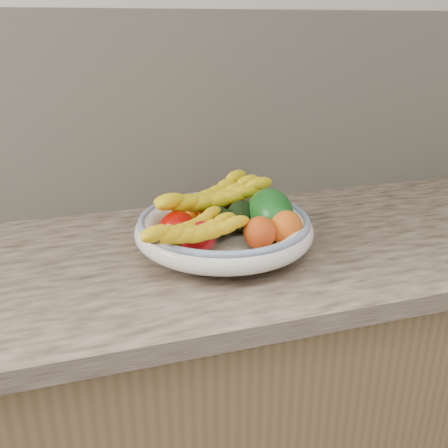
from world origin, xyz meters
TOP-DOWN VIEW (x-y plane):
  - kitchen_counter at (0.00, 1.69)m, footprint 2.44×0.66m
  - fruit_bowl at (0.00, 1.66)m, footprint 0.39×0.39m
  - clementine_back_left at (-0.05, 1.74)m, footprint 0.05×0.05m
  - clementine_back_right at (0.04, 1.76)m, footprint 0.07×0.07m
  - clementine_back_mid at (0.00, 1.73)m, footprint 0.05×0.05m
  - clementine_extra at (-0.02, 1.73)m, footprint 0.05×0.05m
  - tomato_left at (-0.10, 1.66)m, footprint 0.10×0.10m
  - tomato_near_left at (-0.07, 1.60)m, footprint 0.08×0.08m
  - avocado_center at (-0.01, 1.67)m, footprint 0.07×0.09m
  - avocado_right at (0.05, 1.68)m, footprint 0.11×0.12m
  - green_mango at (0.10, 1.65)m, footprint 0.14×0.16m
  - peach_front at (0.05, 1.58)m, footprint 0.08×0.08m
  - peach_right at (0.11, 1.58)m, footprint 0.09×0.09m
  - banana_bunch_back at (-0.01, 1.74)m, footprint 0.34×0.24m
  - banana_bunch_front at (-0.09, 1.58)m, footprint 0.27×0.21m

SIDE VIEW (x-z plane):
  - kitchen_counter at x=0.00m, z-range -0.24..1.16m
  - fruit_bowl at x=0.00m, z-range 0.91..0.99m
  - clementine_back_left at x=-0.05m, z-range 0.93..0.98m
  - clementine_back_right at x=0.04m, z-range 0.93..0.98m
  - clementine_back_mid at x=0.00m, z-range 0.93..0.98m
  - clementine_extra at x=-0.02m, z-range 0.93..0.98m
  - tomato_left at x=-0.10m, z-range 0.93..1.00m
  - tomato_near_left at x=-0.07m, z-range 0.93..1.00m
  - avocado_center at x=-0.01m, z-range 0.93..1.00m
  - avocado_right at x=0.05m, z-range 0.93..1.00m
  - peach_front at x=0.05m, z-range 0.93..1.00m
  - peach_right at x=0.11m, z-range 0.93..1.00m
  - green_mango at x=0.10m, z-range 0.91..1.04m
  - banana_bunch_front at x=-0.09m, z-range 0.95..1.02m
  - banana_bunch_back at x=-0.01m, z-range 0.94..1.03m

